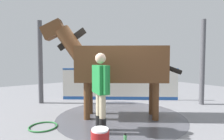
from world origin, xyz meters
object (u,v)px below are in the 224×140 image
(handler, at_px, (101,87))
(bottle_shampoo, at_px, (94,135))
(horse, at_px, (116,63))
(bottle_spray, at_px, (125,139))
(wash_bucket, at_px, (100,139))
(hose_coil, at_px, (43,127))

(handler, relative_size, bottle_shampoo, 6.41)
(horse, xyz_separation_m, bottle_spray, (0.84, 1.35, -1.33))
(horse, xyz_separation_m, wash_bucket, (1.29, 1.23, -1.25))
(wash_bucket, relative_size, hose_coil, 0.57)
(hose_coil, bearing_deg, wash_bucket, 107.28)
(horse, relative_size, handler, 1.83)
(wash_bucket, bearing_deg, handler, -123.90)
(bottle_spray, bearing_deg, wash_bucket, -15.46)
(horse, relative_size, wash_bucket, 8.49)
(handler, height_order, wash_bucket, handler)
(hose_coil, bearing_deg, handler, 132.68)
(horse, height_order, bottle_spray, horse)
(horse, height_order, hose_coil, horse)
(horse, distance_m, bottle_shampoo, 1.98)
(wash_bucket, height_order, bottle_shampoo, wash_bucket)
(handler, bearing_deg, horse, 47.67)
(horse, height_order, bottle_shampoo, horse)
(bottle_shampoo, distance_m, bottle_spray, 0.59)
(bottle_spray, height_order, hose_coil, bottle_spray)
(handler, bearing_deg, wash_bucket, -111.38)
(bottle_shampoo, xyz_separation_m, hose_coil, (0.58, -1.25, -0.10))
(handler, xyz_separation_m, bottle_spray, (-0.04, 0.73, -0.85))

